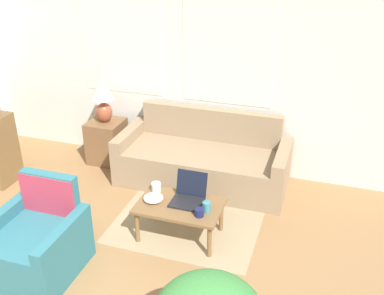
% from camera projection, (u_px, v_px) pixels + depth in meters
% --- Properties ---
extents(wall_back, '(6.53, 0.06, 2.60)m').
position_uv_depth(wall_back, '(179.00, 66.00, 5.54)').
color(wall_back, silver).
rests_on(wall_back, ground_plane).
extents(rug, '(1.53, 1.84, 0.01)m').
position_uv_depth(rug, '(196.00, 207.00, 5.08)').
color(rug, '#9E8966').
rests_on(rug, ground_plane).
extents(couch, '(2.05, 0.84, 0.85)m').
position_uv_depth(couch, '(204.00, 161.00, 5.50)').
color(couch, '#937A5B').
rests_on(couch, ground_plane).
extents(armchair, '(0.75, 0.78, 0.85)m').
position_uv_depth(armchair, '(38.00, 244.00, 4.07)').
color(armchair, '#2D6B75').
rests_on(armchair, ground_plane).
extents(side_table, '(0.44, 0.44, 0.57)m').
position_uv_depth(side_table, '(107.00, 141.00, 5.98)').
color(side_table, brown).
rests_on(side_table, ground_plane).
extents(table_lamp, '(0.29, 0.29, 0.56)m').
position_uv_depth(table_lamp, '(103.00, 98.00, 5.71)').
color(table_lamp, brown).
rests_on(table_lamp, side_table).
extents(coffee_table, '(0.85, 0.54, 0.38)m').
position_uv_depth(coffee_table, '(180.00, 208.00, 4.47)').
color(coffee_table, brown).
rests_on(coffee_table, ground_plane).
extents(laptop, '(0.32, 0.33, 0.27)m').
position_uv_depth(laptop, '(189.00, 195.00, 4.49)').
color(laptop, black).
rests_on(laptop, coffee_table).
extents(cup_navy, '(0.08, 0.08, 0.10)m').
position_uv_depth(cup_navy, '(207.00, 207.00, 4.32)').
color(cup_navy, teal).
rests_on(cup_navy, coffee_table).
extents(cup_yellow, '(0.09, 0.09, 0.08)m').
position_uv_depth(cup_yellow, '(199.00, 212.00, 4.26)').
color(cup_yellow, '#191E4C').
rests_on(cup_yellow, coffee_table).
extents(cup_white, '(0.10, 0.10, 0.10)m').
position_uv_depth(cup_white, '(156.00, 187.00, 4.65)').
color(cup_white, white).
rests_on(cup_white, coffee_table).
extents(snack_bowl, '(0.20, 0.20, 0.06)m').
position_uv_depth(snack_bowl, '(153.00, 198.00, 4.50)').
color(snack_bowl, white).
rests_on(snack_bowl, coffee_table).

